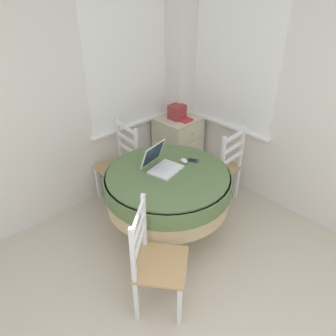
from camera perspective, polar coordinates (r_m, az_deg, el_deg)
The scene contains 11 objects.
corner_room_shell at distance 3.08m, azimuth 2.16°, elevation 10.31°, with size 4.65×4.59×2.55m.
round_dining_table at distance 3.16m, azimuth -0.06°, elevation -3.21°, with size 1.22×1.22×0.75m.
laptop at distance 3.12m, azimuth -1.18°, elevation 0.71°, with size 0.36×0.36×0.24m.
computer_mouse at distance 3.23m, azimuth 2.82°, elevation 1.26°, with size 0.05×0.08×0.04m.
cell_phone at distance 3.28m, azimuth 4.32°, elevation 1.34°, with size 0.10×0.13×0.01m.
dining_chair_near_back_window at distance 3.79m, azimuth -8.38°, elevation 0.37°, with size 0.43×0.46×0.95m.
dining_chair_near_right_window at distance 3.76m, azimuth 9.23°, elevation -0.00°, with size 0.45×0.41×0.95m.
dining_chair_camera_near at distance 2.63m, azimuth -2.15°, elevation -16.05°, with size 0.57×0.57×0.95m.
corner_cabinet at distance 4.35m, azimuth 1.76°, elevation 4.12°, with size 0.54×0.50×0.77m.
storage_box at distance 4.12m, azimuth 1.58°, elevation 9.75°, with size 0.18×0.17×0.18m.
book_on_cabinet at distance 4.11m, azimuth 2.77°, elevation 8.48°, with size 0.15×0.19×0.02m.
Camera 1 is at (-0.69, -0.23, 2.40)m, focal length 35.00 mm.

